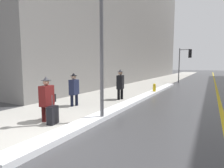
% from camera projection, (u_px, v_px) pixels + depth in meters
% --- Properties ---
extents(ground_plane, '(160.00, 160.00, 0.00)m').
position_uv_depth(ground_plane, '(49.00, 140.00, 4.47)').
color(ground_plane, '#38383A').
extents(sidewalk_slab, '(4.00, 80.00, 0.01)m').
position_uv_depth(sidewalk_slab, '(150.00, 84.00, 18.43)').
color(sidewalk_slab, '#9E9B93').
rests_on(sidewalk_slab, ground).
extents(road_centre_stripe, '(0.16, 80.00, 0.00)m').
position_uv_depth(road_centre_stripe, '(216.00, 87.00, 15.49)').
color(road_centre_stripe, gold).
rests_on(road_centre_stripe, ground).
extents(snow_bank_curb, '(0.58, 15.96, 0.16)m').
position_uv_depth(snow_bank_curb, '(143.00, 97.00, 10.08)').
color(snow_bank_curb, white).
rests_on(snow_bank_curb, ground).
extents(lamp_post, '(0.28, 0.28, 5.43)m').
position_uv_depth(lamp_post, '(101.00, 25.00, 5.66)').
color(lamp_post, '#515156').
rests_on(lamp_post, ground).
extents(traffic_light_near, '(1.31, 0.33, 3.80)m').
position_uv_depth(traffic_light_near, '(186.00, 58.00, 19.12)').
color(traffic_light_near, '#515156').
rests_on(traffic_light_near, ground).
extents(pedestrian_with_shoulder_bag, '(0.37, 0.70, 1.53)m').
position_uv_depth(pedestrian_with_shoulder_bag, '(47.00, 97.00, 5.87)').
color(pedestrian_with_shoulder_bag, '#340C0C').
rests_on(pedestrian_with_shoulder_bag, ground).
extents(pedestrian_nearside, '(0.37, 0.53, 1.56)m').
position_uv_depth(pedestrian_nearside, '(74.00, 88.00, 8.09)').
color(pedestrian_nearside, black).
rests_on(pedestrian_nearside, ground).
extents(pedestrian_trailing, '(0.41, 0.57, 1.70)m').
position_uv_depth(pedestrian_trailing, '(120.00, 83.00, 9.66)').
color(pedestrian_trailing, black).
rests_on(pedestrian_trailing, ground).
extents(rolling_suitcase, '(0.29, 0.40, 0.95)m').
position_uv_depth(rolling_suitcase, '(53.00, 115.00, 5.61)').
color(rolling_suitcase, black).
rests_on(rolling_suitcase, ground).
extents(fire_hydrant, '(0.20, 0.20, 0.70)m').
position_uv_depth(fire_hydrant, '(154.00, 89.00, 11.77)').
color(fire_hydrant, gold).
rests_on(fire_hydrant, ground).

